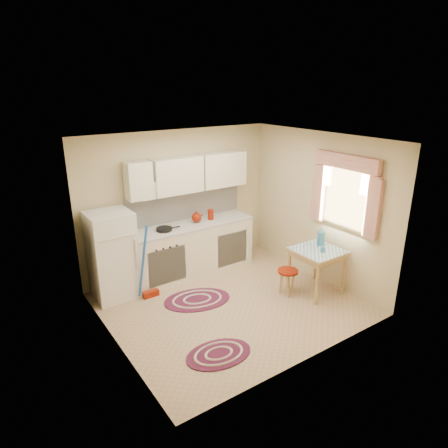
% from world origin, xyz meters
% --- Properties ---
extents(room_shell, '(3.64, 3.60, 2.52)m').
position_xyz_m(room_shell, '(0.16, 0.24, 1.60)').
color(room_shell, tan).
rests_on(room_shell, ground).
extents(fridge, '(0.65, 0.60, 1.40)m').
position_xyz_m(fridge, '(-1.37, 1.25, 0.70)').
color(fridge, white).
rests_on(fridge, ground).
extents(broom, '(0.28, 0.12, 1.20)m').
position_xyz_m(broom, '(-0.93, 0.90, 0.60)').
color(broom, blue).
rests_on(broom, ground).
extents(base_cabinets, '(2.25, 0.60, 0.88)m').
position_xyz_m(base_cabinets, '(0.07, 1.30, 0.44)').
color(base_cabinets, '#EBE8CC').
rests_on(base_cabinets, ground).
extents(countertop, '(2.27, 0.62, 0.04)m').
position_xyz_m(countertop, '(0.07, 1.30, 0.90)').
color(countertop, beige).
rests_on(countertop, base_cabinets).
extents(frying_pan, '(0.30, 0.30, 0.05)m').
position_xyz_m(frying_pan, '(-0.47, 1.25, 0.94)').
color(frying_pan, black).
rests_on(frying_pan, countertop).
extents(red_kettle, '(0.21, 0.19, 0.19)m').
position_xyz_m(red_kettle, '(0.18, 1.30, 1.01)').
color(red_kettle, maroon).
rests_on(red_kettle, countertop).
extents(red_canister, '(0.13, 0.13, 0.16)m').
position_xyz_m(red_canister, '(0.47, 1.30, 1.00)').
color(red_canister, maroon).
rests_on(red_canister, countertop).
extents(table, '(0.72, 0.72, 0.72)m').
position_xyz_m(table, '(1.38, -0.44, 0.36)').
color(table, tan).
rests_on(table, ground).
extents(stool, '(0.43, 0.43, 0.42)m').
position_xyz_m(stool, '(0.93, -0.25, 0.21)').
color(stool, maroon).
rests_on(stool, ground).
extents(coffee_pot, '(0.17, 0.16, 0.31)m').
position_xyz_m(coffee_pot, '(1.56, -0.32, 0.87)').
color(coffee_pot, teal).
rests_on(coffee_pot, table).
extents(mug, '(0.08, 0.08, 0.10)m').
position_xyz_m(mug, '(1.37, -0.54, 0.77)').
color(mug, teal).
rests_on(mug, table).
extents(rug_center, '(1.20, 0.96, 0.02)m').
position_xyz_m(rug_center, '(-0.37, 0.39, 0.01)').
color(rug_center, maroon).
rests_on(rug_center, ground).
extents(rug_left, '(0.93, 0.68, 0.02)m').
position_xyz_m(rug_left, '(-0.83, -0.92, 0.01)').
color(rug_left, maroon).
rests_on(rug_left, ground).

